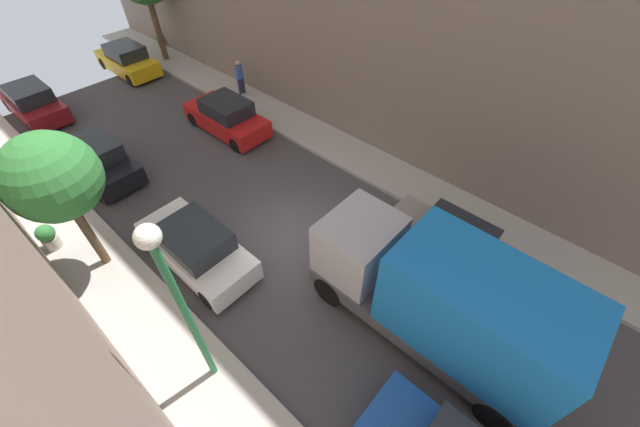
# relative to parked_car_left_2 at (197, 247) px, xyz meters

# --- Properties ---
(ground) EXTENTS (32.00, 32.00, 0.00)m
(ground) POSITION_rel_parked_car_left_2_xyz_m (2.70, -1.41, -0.72)
(ground) COLOR #423F42
(sidewalk_left) EXTENTS (2.00, 44.00, 0.15)m
(sidewalk_left) POSITION_rel_parked_car_left_2_xyz_m (-2.30, -1.41, -0.64)
(sidewalk_left) COLOR #A8A399
(sidewalk_left) RESTS_ON ground
(sidewalk_right) EXTENTS (2.00, 44.00, 0.15)m
(sidewalk_right) POSITION_rel_parked_car_left_2_xyz_m (7.70, -1.41, -0.64)
(sidewalk_right) COLOR #A8A399
(sidewalk_right) RESTS_ON ground
(parked_car_left_2) EXTENTS (1.78, 4.20, 1.57)m
(parked_car_left_2) POSITION_rel_parked_car_left_2_xyz_m (0.00, 0.00, 0.00)
(parked_car_left_2) COLOR white
(parked_car_left_2) RESTS_ON ground
(parked_car_left_3) EXTENTS (1.78, 4.20, 1.57)m
(parked_car_left_3) POSITION_rel_parked_car_left_2_xyz_m (0.00, 6.66, 0.00)
(parked_car_left_3) COLOR black
(parked_car_left_3) RESTS_ON ground
(parked_car_left_4) EXTENTS (1.78, 4.20, 1.57)m
(parked_car_left_4) POSITION_rel_parked_car_left_2_xyz_m (0.00, 13.22, 0.00)
(parked_car_left_4) COLOR maroon
(parked_car_left_4) RESTS_ON ground
(parked_car_right_0) EXTENTS (1.78, 4.20, 1.57)m
(parked_car_right_0) POSITION_rel_parked_car_left_2_xyz_m (5.40, -5.78, 0.00)
(parked_car_right_0) COLOR gray
(parked_car_right_0) RESTS_ON ground
(parked_car_right_1) EXTENTS (1.78, 4.20, 1.57)m
(parked_car_right_1) POSITION_rel_parked_car_left_2_xyz_m (5.40, 5.38, 0.00)
(parked_car_right_1) COLOR red
(parked_car_right_1) RESTS_ON ground
(parked_car_right_2) EXTENTS (1.78, 4.20, 1.57)m
(parked_car_right_2) POSITION_rel_parked_car_left_2_xyz_m (5.40, 14.34, 0.00)
(parked_car_right_2) COLOR gold
(parked_car_right_2) RESTS_ON ground
(delivery_truck) EXTENTS (2.26, 6.60, 3.38)m
(delivery_truck) POSITION_rel_parked_car_left_2_xyz_m (2.70, -6.79, 1.07)
(delivery_truck) COLOR #4C4C51
(delivery_truck) RESTS_ON ground
(pedestrian) EXTENTS (0.40, 0.36, 1.72)m
(pedestrian) POSITION_rel_parked_car_left_2_xyz_m (7.95, 7.46, 0.35)
(pedestrian) COLOR #2D334C
(pedestrian) RESTS_ON sidewalk_right
(street_tree_0) EXTENTS (2.39, 2.39, 4.66)m
(street_tree_0) POSITION_rel_parked_car_left_2_xyz_m (-2.06, 2.17, 2.87)
(street_tree_0) COLOR brown
(street_tree_0) RESTS_ON sidewalk_left
(potted_plant_1) EXTENTS (0.46, 0.46, 0.75)m
(potted_plant_1) POSITION_rel_parked_car_left_2_xyz_m (8.42, 16.06, -0.15)
(potted_plant_1) COLOR brown
(potted_plant_1) RESTS_ON sidewalk_right
(potted_plant_2) EXTENTS (0.56, 0.56, 0.93)m
(potted_plant_2) POSITION_rel_parked_car_left_2_xyz_m (-2.93, 4.01, -0.08)
(potted_plant_2) COLOR #B2A899
(potted_plant_2) RESTS_ON sidewalk_left
(lamp_post) EXTENTS (0.44, 0.44, 5.44)m
(lamp_post) POSITION_rel_parked_car_left_2_xyz_m (-1.90, -3.27, 3.02)
(lamp_post) COLOR #26723F
(lamp_post) RESTS_ON sidewalk_left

